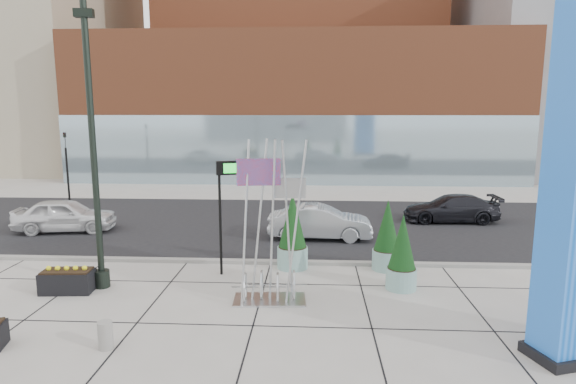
{
  "coord_description": "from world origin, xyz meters",
  "views": [
    {
      "loc": [
        2.5,
        -12.37,
        5.42
      ],
      "look_at": [
        1.73,
        2.0,
        2.94
      ],
      "focal_mm": 30.0,
      "sensor_mm": 36.0,
      "label": 1
    }
  ],
  "objects_px": {
    "lamp_post": "(95,175)",
    "overhead_street_sign": "(239,178)",
    "concrete_bollard": "(105,335)",
    "car_silver_mid": "(320,222)",
    "car_white_west": "(65,216)",
    "public_art_sculpture": "(270,260)"
  },
  "relations": [
    {
      "from": "lamp_post",
      "to": "overhead_street_sign",
      "type": "bearing_deg",
      "value": 18.14
    },
    {
      "from": "concrete_bollard",
      "to": "car_silver_mid",
      "type": "bearing_deg",
      "value": 62.85
    },
    {
      "from": "overhead_street_sign",
      "to": "car_white_west",
      "type": "xyz_separation_m",
      "value": [
        -8.69,
        5.24,
        -2.51
      ]
    },
    {
      "from": "concrete_bollard",
      "to": "car_silver_mid",
      "type": "relative_size",
      "value": 0.15
    },
    {
      "from": "lamp_post",
      "to": "public_art_sculpture",
      "type": "height_order",
      "value": "lamp_post"
    },
    {
      "from": "concrete_bollard",
      "to": "overhead_street_sign",
      "type": "bearing_deg",
      "value": 65.61
    },
    {
      "from": "public_art_sculpture",
      "to": "concrete_bollard",
      "type": "xyz_separation_m",
      "value": [
        -3.51,
        -3.0,
        -0.89
      ]
    },
    {
      "from": "car_silver_mid",
      "to": "lamp_post",
      "type": "bearing_deg",
      "value": 132.51
    },
    {
      "from": "lamp_post",
      "to": "overhead_street_sign",
      "type": "distance_m",
      "value": 4.32
    },
    {
      "from": "car_white_west",
      "to": "public_art_sculpture",
      "type": "bearing_deg",
      "value": -135.73
    },
    {
      "from": "overhead_street_sign",
      "to": "car_silver_mid",
      "type": "xyz_separation_m",
      "value": [
        2.68,
        4.62,
        -2.53
      ]
    },
    {
      "from": "lamp_post",
      "to": "public_art_sculpture",
      "type": "xyz_separation_m",
      "value": [
        5.28,
        -0.8,
        -2.26
      ]
    },
    {
      "from": "car_white_west",
      "to": "car_silver_mid",
      "type": "bearing_deg",
      "value": -102.04
    },
    {
      "from": "overhead_street_sign",
      "to": "car_white_west",
      "type": "relative_size",
      "value": 0.88
    },
    {
      "from": "car_white_west",
      "to": "car_silver_mid",
      "type": "distance_m",
      "value": 11.38
    },
    {
      "from": "public_art_sculpture",
      "to": "car_white_west",
      "type": "bearing_deg",
      "value": 139.4
    },
    {
      "from": "concrete_bollard",
      "to": "car_white_west",
      "type": "xyz_separation_m",
      "value": [
        -6.35,
        10.38,
        0.41
      ]
    },
    {
      "from": "concrete_bollard",
      "to": "car_white_west",
      "type": "height_order",
      "value": "car_white_west"
    },
    {
      "from": "car_white_west",
      "to": "car_silver_mid",
      "type": "xyz_separation_m",
      "value": [
        11.36,
        -0.62,
        -0.02
      ]
    },
    {
      "from": "car_silver_mid",
      "to": "overhead_street_sign",
      "type": "bearing_deg",
      "value": 151.09
    },
    {
      "from": "public_art_sculpture",
      "to": "car_white_west",
      "type": "xyz_separation_m",
      "value": [
        -9.86,
        7.38,
        -0.49
      ]
    },
    {
      "from": "lamp_post",
      "to": "overhead_street_sign",
      "type": "height_order",
      "value": "lamp_post"
    }
  ]
}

